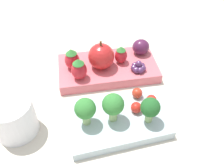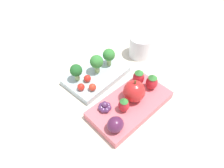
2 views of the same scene
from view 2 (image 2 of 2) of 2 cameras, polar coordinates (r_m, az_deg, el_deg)
The scene contains 16 objects.
ground_plane at distance 0.59m, azimuth 0.70°, elevation -1.83°, with size 4.00×4.00×0.00m, color beige.
bento_box_savoury at distance 0.63m, azimuth -4.56°, elevation 2.36°, with size 0.20×0.14×0.02m.
bento_box_fruit at distance 0.55m, azimuth 5.23°, elevation -5.95°, with size 0.23×0.13×0.02m.
broccoli_floret_0 at distance 0.58m, azimuth -10.20°, elevation 3.71°, with size 0.04×0.04×0.06m.
broccoli_floret_1 at distance 0.60m, azimuth -4.45°, elevation 6.21°, with size 0.04×0.04×0.06m.
broccoli_floret_2 at distance 0.62m, azimuth -0.89°, elevation 8.18°, with size 0.04×0.04×0.06m.
cherry_tomato_0 at distance 0.57m, azimuth -5.60°, elevation -0.92°, with size 0.02×0.02×0.02m.
cherry_tomato_1 at distance 0.57m, azimuth -8.85°, elevation -0.84°, with size 0.02×0.02×0.02m.
cherry_tomato_2 at distance 0.59m, azimuth -7.06°, elevation 1.59°, with size 0.02×0.02×0.02m.
apple at distance 0.53m, azimuth 6.35°, elevation -2.05°, with size 0.06×0.06×0.07m.
strawberry_0 at distance 0.57m, azimuth 7.61°, elevation 2.02°, with size 0.03×0.03×0.05m.
strawberry_1 at distance 0.51m, azimuth 3.39°, elevation -5.91°, with size 0.03×0.03×0.04m.
strawberry_2 at distance 0.56m, azimuth 11.33°, elevation 0.63°, with size 0.03×0.03×0.05m.
plum at distance 0.47m, azimuth 0.98°, elevation -11.50°, with size 0.04×0.04×0.04m.
grape_cluster at distance 0.52m, azimuth -2.08°, elevation -6.53°, with size 0.03×0.04×0.03m.
drinking_cup at distance 0.70m, azimuth 8.21°, elevation 10.59°, with size 0.08×0.08×0.07m.
Camera 2 is at (-0.26, -0.29, 0.45)m, focal length 32.00 mm.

